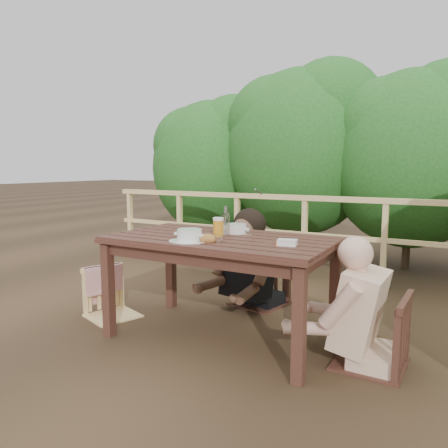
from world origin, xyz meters
The scene contains 16 objects.
ground centered at (0.00, 0.00, 0.00)m, with size 60.00×60.00×0.00m, color #493420.
table centered at (0.00, 0.00, 0.39)m, with size 1.71×0.96×0.79m, color #3E2219.
chair_left centered at (-1.08, -0.08, 0.41)m, with size 0.41×0.41×0.83m, color #E7C47C.
chair_far centered at (-0.07, 0.89, 0.47)m, with size 0.47×0.47×0.94m, color #3E2219.
chair_right centered at (1.13, 0.07, 0.48)m, with size 0.47×0.47×0.95m, color #3E2219.
woman centered at (-0.07, 0.91, 0.73)m, with size 0.59×0.72×1.46m, color black, non-canonical shape.
diner_right centered at (1.16, 0.07, 0.72)m, with size 0.58×0.72×1.45m, color beige, non-canonical shape.
railing centered at (0.00, 2.00, 0.51)m, with size 5.60×0.10×1.01m, color #E7C47C.
hedge_row centered at (0.40, 3.20, 1.90)m, with size 6.60×1.60×3.80m, color #20531D, non-canonical shape.
soup_near centered at (-0.12, -0.26, 0.84)m, with size 0.30×0.30×0.10m, color silver.
soup_far centered at (0.02, 0.22, 0.84)m, with size 0.28×0.28×0.09m, color silver.
bread_roll centered at (0.03, -0.24, 0.83)m, with size 0.13×0.10×0.08m, color #B36632.
beer_glass centered at (-0.02, 0.00, 0.87)m, with size 0.09×0.09×0.16m, color #C88826.
bottle centered at (0.02, 0.04, 0.92)m, with size 0.06×0.06×0.25m, color silver.
tumbler centered at (0.10, -0.22, 0.82)m, with size 0.06×0.06×0.07m, color white.
butter_tub centered at (0.58, -0.10, 0.82)m, with size 0.13×0.10×0.06m, color white.
Camera 1 is at (1.61, -2.83, 1.34)m, focal length 34.27 mm.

